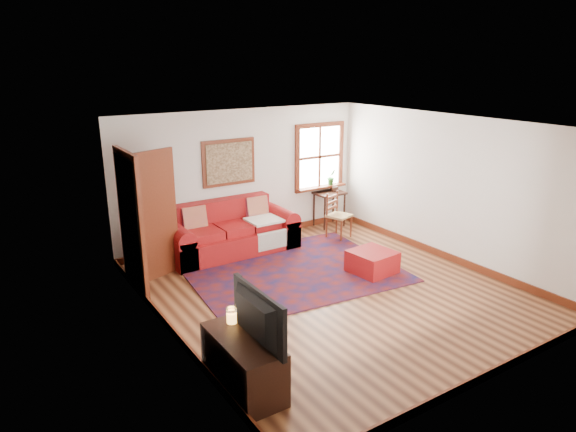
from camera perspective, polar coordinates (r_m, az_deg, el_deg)
ground at (r=7.89m, az=4.73°, el=-8.22°), size 5.50×5.50×0.00m
room_envelope at (r=7.35m, az=4.98°, el=3.54°), size 5.04×5.54×2.52m
window at (r=10.57m, az=3.69°, el=5.86°), size 1.18×0.20×1.38m
doorway at (r=8.06m, az=-15.66°, el=-0.12°), size 0.89×1.08×2.14m
framed_artwork at (r=9.46m, az=-6.57°, el=5.92°), size 1.05×0.07×0.85m
persian_rug at (r=8.52m, az=0.48°, el=-6.09°), size 3.55×2.96×0.02m
red_leather_sofa at (r=9.33m, az=-6.39°, el=-2.17°), size 2.36×0.97×0.92m
red_ottoman at (r=8.51m, az=9.34°, el=-5.08°), size 0.71×0.71×0.37m
side_table at (r=10.65m, az=4.62°, el=2.02°), size 0.61×0.46×0.73m
ladder_back_chair at (r=10.02m, az=5.46°, el=0.28°), size 0.52×0.51×0.89m
media_cabinet at (r=5.63m, az=-4.98°, el=-15.99°), size 0.49×1.09×0.60m
television at (r=5.24m, az=-4.25°, el=-11.25°), size 0.13×0.99×0.57m
candle_hurricane at (r=5.72m, az=-6.28°, el=-11.01°), size 0.12×0.12×0.18m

